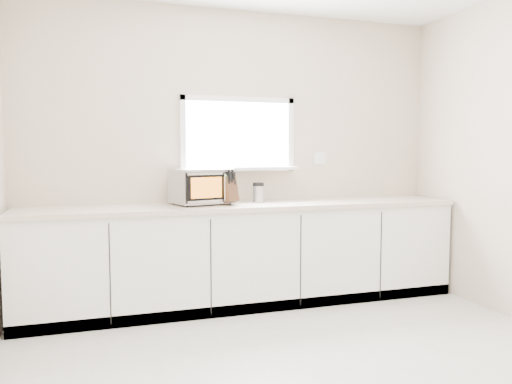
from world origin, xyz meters
name	(u,v)px	position (x,y,z in m)	size (l,w,h in m)	color
back_wall	(238,154)	(0.00, 2.00, 1.36)	(4.00, 0.17, 2.70)	beige
cabinets	(247,256)	(0.00, 1.70, 0.44)	(3.92, 0.60, 0.88)	white
countertop	(247,206)	(0.00, 1.69, 0.90)	(3.92, 0.64, 0.04)	beige
microwave	(202,186)	(-0.39, 1.77, 1.09)	(0.57, 0.49, 0.32)	black
knife_block	(228,190)	(-0.19, 1.65, 1.05)	(0.16, 0.24, 0.31)	#462C19
cutting_board	(184,188)	(-0.52, 1.94, 1.06)	(0.27, 0.27, 0.02)	#A4703F
coffee_grinder	(258,192)	(0.14, 1.81, 1.01)	(0.11, 0.11, 0.18)	#ABADB2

